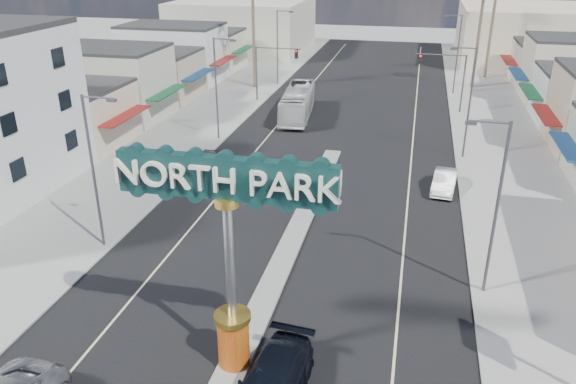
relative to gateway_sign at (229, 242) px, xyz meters
The scene contains 21 objects.
ground 28.64m from the gateway_sign, 90.00° to the left, with size 160.00×160.00×0.00m, color gray.
road 28.64m from the gateway_sign, 90.00° to the left, with size 20.00×120.00×0.01m, color black.
median_island 13.37m from the gateway_sign, 90.00° to the left, with size 1.30×30.00×0.16m, color gray.
sidewalk_left 31.87m from the gateway_sign, 116.55° to the left, with size 8.00×120.00×0.12m, color gray.
sidewalk_right 31.87m from the gateway_sign, 63.45° to the left, with size 8.00×120.00×0.12m, color gray.
storefront_row_left 47.62m from the gateway_sign, 120.33° to the left, with size 12.00×42.00×6.00m, color beige.
backdrop_far_left 76.29m from the gateway_sign, 106.77° to the left, with size 20.00×20.00×8.00m, color #B7B29E.
backdrop_far_right 76.29m from the gateway_sign, 73.23° to the left, with size 20.00×20.00×8.00m, color beige.
gateway_sign is the anchor object (origin of this frame).
traffic_signal_left 43.04m from the gateway_sign, 102.33° to the left, with size 5.09×0.45×6.00m.
traffic_signal_right 43.04m from the gateway_sign, 77.67° to the left, with size 5.09×0.45×6.00m.
streetlight_l_near 13.19m from the gateway_sign, 142.45° to the left, with size 2.03×0.22×9.00m.
streetlight_l_mid 29.91m from the gateway_sign, 110.42° to the left, with size 2.03×0.22×9.00m.
streetlight_l_far 51.10m from the gateway_sign, 101.78° to the left, with size 2.03×0.22×9.00m.
streetlight_r_near 13.19m from the gateway_sign, 37.55° to the left, with size 2.03×0.22×9.00m.
streetlight_r_mid 29.91m from the gateway_sign, 69.58° to the left, with size 2.03×0.22×9.00m.
streetlight_r_far 51.10m from the gateway_sign, 78.22° to the left, with size 2.03×0.22×9.00m.
suv_right 5.70m from the gateway_sign, 37.38° to the right, with size 2.27×5.59×1.62m, color black.
car_parked_left 22.58m from the gateway_sign, 114.16° to the left, with size 1.88×4.67×1.59m, color slate.
car_parked_right 23.24m from the gateway_sign, 66.78° to the left, with size 1.51×4.32×1.42m, color silver.
city_bus 37.38m from the gateway_sign, 98.05° to the left, with size 2.53×10.80×3.01m, color silver.
Camera 1 is at (6.35, -15.56, 16.18)m, focal length 35.00 mm.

